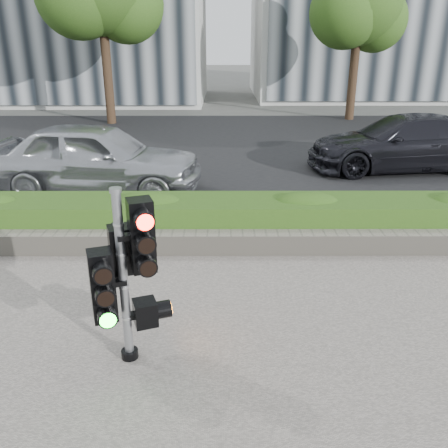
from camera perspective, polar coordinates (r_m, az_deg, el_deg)
The scene contains 9 objects.
ground at distance 6.08m, azimuth -0.69°, elevation -11.19°, with size 120.00×120.00×0.00m, color #51514C.
road at distance 15.47m, azimuth -0.37°, elevation 9.27°, with size 60.00×13.00×0.02m, color black.
curb at distance 8.87m, azimuth -0.52°, elevation 0.20°, with size 60.00×0.25×0.12m, color gray.
stone_wall at distance 7.66m, azimuth -0.58°, elevation -2.22°, with size 12.00×0.32×0.34m, color gray.
hedge at distance 8.20m, azimuth -0.55°, elevation 0.69°, with size 12.00×1.00×0.68m, color #598F2C.
tree_right at distance 21.40m, azimuth 15.94°, elevation 23.96°, with size 4.10×3.58×6.53m.
traffic_signal at distance 4.94m, azimuth -11.86°, elevation -5.22°, with size 0.70×0.61×1.93m.
car_silver at distance 10.93m, azimuth -15.11°, elevation 7.68°, with size 1.86×4.63×1.58m, color #ADAFB5.
car_dark at distance 13.40m, azimuth 20.63°, elevation 9.15°, with size 1.99×4.88×1.42m, color black.
Camera 1 is at (0.06, -5.12, 3.28)m, focal length 38.00 mm.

